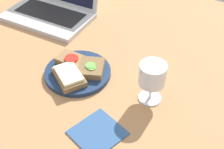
# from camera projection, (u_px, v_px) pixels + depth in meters

# --- Properties ---
(wooden_table) EXTENTS (1.40, 1.40, 0.03)m
(wooden_table) POSITION_uv_depth(u_px,v_px,m) (92.00, 80.00, 1.03)
(wooden_table) COLOR #B27F51
(wooden_table) RESTS_ON ground
(plate) EXTENTS (0.22, 0.22, 0.02)m
(plate) POSITION_uv_depth(u_px,v_px,m) (78.00, 72.00, 1.03)
(plate) COLOR navy
(plate) RESTS_ON wooden_table
(sandwich_with_cheese) EXTENTS (0.14, 0.13, 0.03)m
(sandwich_with_cheese) POSITION_uv_depth(u_px,v_px,m) (69.00, 76.00, 0.98)
(sandwich_with_cheese) COLOR brown
(sandwich_with_cheese) RESTS_ON plate
(sandwich_with_cucumber) EXTENTS (0.11, 0.11, 0.03)m
(sandwich_with_cucumber) POSITION_uv_depth(u_px,v_px,m) (91.00, 68.00, 1.01)
(sandwich_with_cucumber) COLOR brown
(sandwich_with_cucumber) RESTS_ON plate
(sandwich_with_tomato) EXTENTS (0.10, 0.07, 0.03)m
(sandwich_with_tomato) POSITION_uv_depth(u_px,v_px,m) (72.00, 60.00, 1.04)
(sandwich_with_tomato) COLOR #937047
(sandwich_with_tomato) RESTS_ON plate
(wine_glass) EXTENTS (0.08, 0.08, 0.13)m
(wine_glass) POSITION_uv_depth(u_px,v_px,m) (152.00, 77.00, 0.89)
(wine_glass) COLOR white
(wine_glass) RESTS_ON wooden_table
(laptop) EXTENTS (0.35, 0.26, 0.20)m
(laptop) POSITION_uv_depth(u_px,v_px,m) (52.00, 6.00, 1.29)
(laptop) COLOR silver
(laptop) RESTS_ON wooden_table
(napkin) EXTENTS (0.16, 0.16, 0.00)m
(napkin) POSITION_uv_depth(u_px,v_px,m) (98.00, 133.00, 0.85)
(napkin) COLOR #33598C
(napkin) RESTS_ON wooden_table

